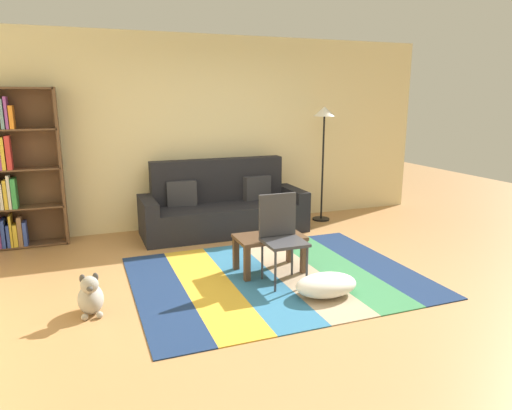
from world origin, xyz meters
TOP-DOWN VIEW (x-y plane):
  - ground_plane at (0.00, 0.00)m, footprint 14.00×14.00m
  - back_wall at (0.00, 2.55)m, footprint 6.80×0.10m
  - rug at (-0.01, 0.19)m, footprint 2.92×2.32m
  - couch at (-0.02, 2.02)m, footprint 2.26×0.80m
  - bookshelf at (-2.62, 2.30)m, footprint 0.90×0.28m
  - coffee_table at (-0.01, 0.36)m, footprint 0.73×0.44m
  - pouf at (0.25, -0.42)m, footprint 0.61×0.40m
  - dog at (-1.85, -0.01)m, footprint 0.22×0.35m
  - standing_lamp at (1.57, 2.09)m, footprint 0.32×0.32m
  - tv_remote at (-0.01, 0.36)m, footprint 0.07×0.16m
  - folding_chair at (0.00, 0.09)m, footprint 0.40×0.40m

SIDE VIEW (x-z plane):
  - ground_plane at x=0.00m, z-range 0.00..0.00m
  - rug at x=-0.01m, z-range 0.00..0.01m
  - pouf at x=0.25m, z-range 0.01..0.22m
  - dog at x=-1.85m, z-range -0.04..0.36m
  - coffee_table at x=-0.01m, z-range 0.13..0.52m
  - couch at x=-0.02m, z-range -0.16..0.84m
  - tv_remote at x=-0.01m, z-range 0.41..0.43m
  - folding_chair at x=0.00m, z-range 0.08..0.98m
  - bookshelf at x=-2.62m, z-range -0.03..1.94m
  - back_wall at x=0.00m, z-range 0.00..2.70m
  - standing_lamp at x=1.57m, z-range 0.57..2.29m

